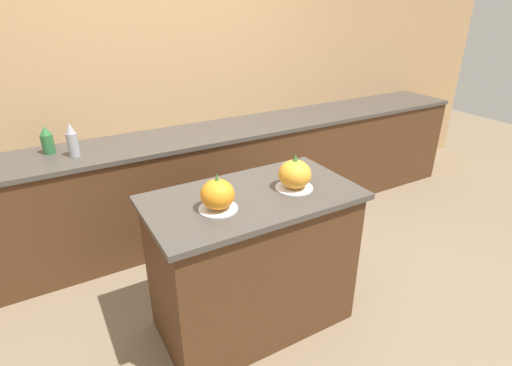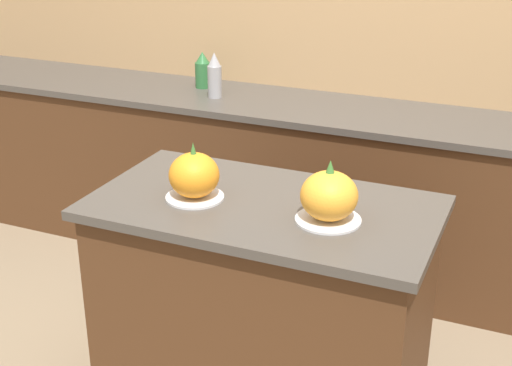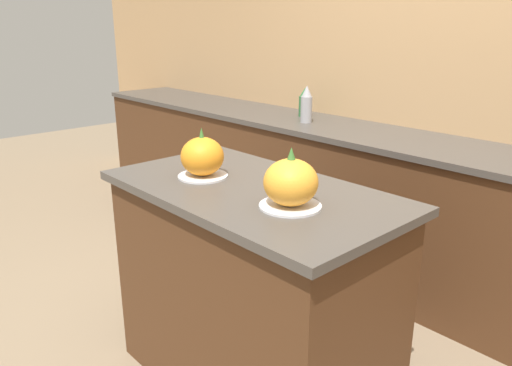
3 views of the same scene
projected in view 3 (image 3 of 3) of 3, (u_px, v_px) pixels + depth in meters
The scene contains 7 objects.
wall_back at pixel (453, 76), 2.88m from camera, with size 8.00×0.06×2.50m.
kitchen_island at pixel (252, 291), 2.10m from camera, with size 1.23×0.68×0.93m.
back_counter at pixel (410, 218), 2.91m from camera, with size 6.00×0.60×0.92m.
pumpkin_cake_left at pixel (202, 158), 2.07m from camera, with size 0.21×0.21×0.21m.
pumpkin_cake_right at pixel (291, 184), 1.73m from camera, with size 0.22×0.22×0.22m.
bottle_tall at pixel (306, 105), 3.25m from camera, with size 0.08×0.08×0.24m.
bottle_short at pixel (305, 103), 3.46m from camera, with size 0.09×0.09×0.20m.
Camera 3 is at (1.38, -1.25, 1.55)m, focal length 35.00 mm.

